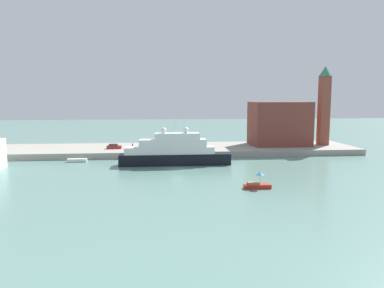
{
  "coord_description": "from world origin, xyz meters",
  "views": [
    {
      "loc": [
        -4.86,
        -84.84,
        16.5
      ],
      "look_at": [
        3.88,
        6.0,
        5.13
      ],
      "focal_mm": 35.02,
      "sensor_mm": 36.0,
      "label": 1
    }
  ],
  "objects": [
    {
      "name": "bell_tower",
      "position": [
        47.35,
        27.82,
        14.72
      ],
      "size": [
        3.83,
        3.83,
        24.39
      ],
      "color": "brown",
      "rests_on": "quay_dock"
    },
    {
      "name": "work_barge",
      "position": [
        -25.21,
        12.47,
        0.43
      ],
      "size": [
        4.89,
        1.52,
        0.85
      ],
      "primitive_type": "cube",
      "color": "silver",
      "rests_on": "ground"
    },
    {
      "name": "mooring_bollard",
      "position": [
        5.69,
        16.81,
        1.99
      ],
      "size": [
        0.5,
        0.5,
        0.61
      ],
      "primitive_type": "cylinder",
      "color": "black",
      "rests_on": "quay_dock"
    },
    {
      "name": "quay_dock",
      "position": [
        0.0,
        27.3,
        0.84
      ],
      "size": [
        110.0,
        22.59,
        1.69
      ],
      "primitive_type": "cube",
      "color": "gray",
      "rests_on": "ground"
    },
    {
      "name": "harbor_building",
      "position": [
        33.42,
        28.6,
        8.41
      ],
      "size": [
        17.36,
        12.68,
        13.45
      ],
      "primitive_type": "cube",
      "color": "brown",
      "rests_on": "quay_dock"
    },
    {
      "name": "ground",
      "position": [
        0.0,
        0.0,
        0.0
      ],
      "size": [
        400.0,
        400.0,
        0.0
      ],
      "primitive_type": "plane",
      "color": "slate"
    },
    {
      "name": "person_figure",
      "position": [
        -11.78,
        24.23,
        2.46
      ],
      "size": [
        0.36,
        0.36,
        1.67
      ],
      "color": "maroon",
      "rests_on": "quay_dock"
    },
    {
      "name": "large_yacht",
      "position": [
        -0.67,
        6.1,
        3.14
      ],
      "size": [
        27.27,
        4.15,
        11.07
      ],
      "color": "black",
      "rests_on": "ground"
    },
    {
      "name": "small_motorboat",
      "position": [
        13.36,
        -19.56,
        0.86
      ],
      "size": [
        4.91,
        1.56,
        3.04
      ],
      "color": "#B22319",
      "rests_on": "ground"
    },
    {
      "name": "parked_car",
      "position": [
        -17.16,
        24.82,
        2.3
      ],
      "size": [
        4.23,
        1.66,
        1.4
      ],
      "color": "#B21E1E",
      "rests_on": "quay_dock"
    }
  ]
}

